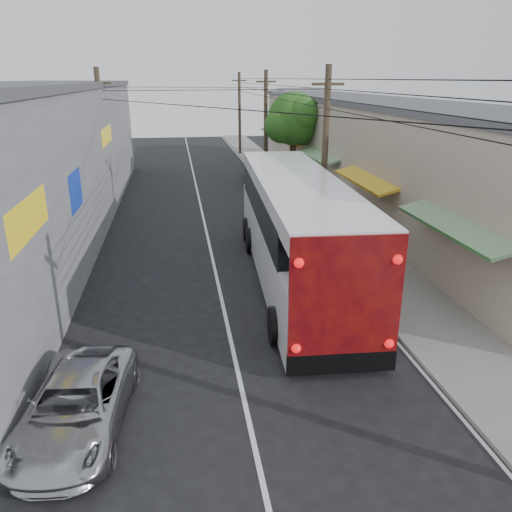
{
  "coord_description": "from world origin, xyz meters",
  "views": [
    {
      "loc": [
        -1.33,
        -8.6,
        7.45
      ],
      "look_at": [
        1.1,
        6.7,
        1.9
      ],
      "focal_mm": 35.0,
      "sensor_mm": 36.0,
      "label": 1
    }
  ],
  "objects_px": {
    "parked_car_mid": "(262,178)",
    "pedestrian_near": "(320,219)",
    "jeepney": "(76,405)",
    "pedestrian_far": "(338,218)",
    "parked_suv": "(276,209)",
    "coach_bus": "(296,228)",
    "parked_car_far": "(256,171)"
  },
  "relations": [
    {
      "from": "parked_car_mid",
      "to": "pedestrian_near",
      "type": "distance_m",
      "value": 11.99
    },
    {
      "from": "parked_car_mid",
      "to": "jeepney",
      "type": "bearing_deg",
      "value": -103.85
    },
    {
      "from": "jeepney",
      "to": "pedestrian_near",
      "type": "height_order",
      "value": "pedestrian_near"
    },
    {
      "from": "jeepney",
      "to": "pedestrian_far",
      "type": "bearing_deg",
      "value": 57.22
    },
    {
      "from": "pedestrian_far",
      "to": "parked_car_mid",
      "type": "bearing_deg",
      "value": -71.25
    },
    {
      "from": "pedestrian_near",
      "to": "parked_car_mid",
      "type": "bearing_deg",
      "value": -88.66
    },
    {
      "from": "parked_suv",
      "to": "pedestrian_far",
      "type": "relative_size",
      "value": 3.0
    },
    {
      "from": "coach_bus",
      "to": "parked_car_mid",
      "type": "height_order",
      "value": "coach_bus"
    },
    {
      "from": "coach_bus",
      "to": "parked_car_mid",
      "type": "distance_m",
      "value": 17.01
    },
    {
      "from": "parked_car_far",
      "to": "pedestrian_near",
      "type": "distance_m",
      "value": 14.83
    },
    {
      "from": "jeepney",
      "to": "parked_car_far",
      "type": "xyz_separation_m",
      "value": [
        8.4,
        27.7,
        0.14
      ]
    },
    {
      "from": "parked_suv",
      "to": "pedestrian_near",
      "type": "bearing_deg",
      "value": -56.33
    },
    {
      "from": "parked_suv",
      "to": "jeepney",
      "type": "bearing_deg",
      "value": -110.89
    },
    {
      "from": "parked_car_mid",
      "to": "pedestrian_near",
      "type": "xyz_separation_m",
      "value": [
        0.8,
        -11.96,
        0.24
      ]
    },
    {
      "from": "parked_suv",
      "to": "parked_car_far",
      "type": "relative_size",
      "value": 1.15
    },
    {
      "from": "pedestrian_near",
      "to": "pedestrian_far",
      "type": "relative_size",
      "value": 0.97
    },
    {
      "from": "coach_bus",
      "to": "pedestrian_near",
      "type": "xyz_separation_m",
      "value": [
        2.39,
        4.92,
        -1.09
      ]
    },
    {
      "from": "jeepney",
      "to": "pedestrian_near",
      "type": "bearing_deg",
      "value": 59.95
    },
    {
      "from": "parked_suv",
      "to": "pedestrian_near",
      "type": "height_order",
      "value": "pedestrian_near"
    },
    {
      "from": "jeepney",
      "to": "parked_car_far",
      "type": "bearing_deg",
      "value": 78.6
    },
    {
      "from": "coach_bus",
      "to": "jeepney",
      "type": "xyz_separation_m",
      "value": [
        -6.81,
        -7.97,
        -1.45
      ]
    },
    {
      "from": "parked_car_far",
      "to": "coach_bus",
      "type": "bearing_deg",
      "value": -89.17
    },
    {
      "from": "coach_bus",
      "to": "parked_car_mid",
      "type": "xyz_separation_m",
      "value": [
        1.59,
        16.88,
        -1.33
      ]
    },
    {
      "from": "pedestrian_near",
      "to": "pedestrian_far",
      "type": "bearing_deg",
      "value": 174.86
    },
    {
      "from": "parked_car_mid",
      "to": "pedestrian_near",
      "type": "relative_size",
      "value": 2.53
    },
    {
      "from": "coach_bus",
      "to": "parked_car_far",
      "type": "bearing_deg",
      "value": 88.65
    },
    {
      "from": "parked_car_far",
      "to": "pedestrian_far",
      "type": "relative_size",
      "value": 2.6
    },
    {
      "from": "pedestrian_far",
      "to": "coach_bus",
      "type": "bearing_deg",
      "value": 66.33
    },
    {
      "from": "pedestrian_near",
      "to": "pedestrian_far",
      "type": "distance_m",
      "value": 0.93
    },
    {
      "from": "parked_car_mid",
      "to": "pedestrian_far",
      "type": "xyz_separation_m",
      "value": [
        1.73,
        -12.01,
        0.27
      ]
    },
    {
      "from": "pedestrian_far",
      "to": "parked_car_far",
      "type": "bearing_deg",
      "value": -72.8
    },
    {
      "from": "coach_bus",
      "to": "parked_car_far",
      "type": "xyz_separation_m",
      "value": [
        1.59,
        19.73,
        -1.31
      ]
    }
  ]
}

